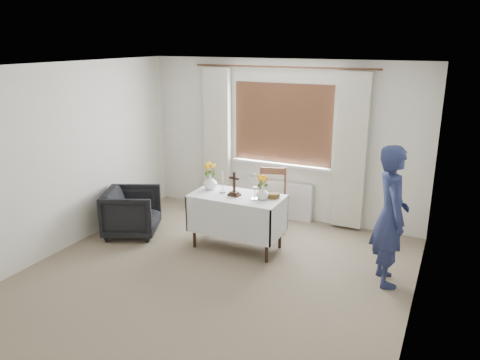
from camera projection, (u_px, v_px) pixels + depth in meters
name	position (u px, v px, depth m)	size (l,w,h in m)	color
ground	(206.00, 284.00, 5.53)	(5.00, 5.00, 0.00)	gray
altar_table	(237.00, 222.00, 6.39)	(1.24, 0.64, 0.76)	white
wooden_chair	(272.00, 200.00, 6.99)	(0.43, 0.43, 0.93)	brown
armchair	(132.00, 212.00, 6.85)	(0.74, 0.76, 0.69)	black
person	(390.00, 216.00, 5.36)	(0.61, 0.40, 1.67)	navy
radiator	(279.00, 199.00, 7.53)	(1.10, 0.10, 0.60)	silver
wooden_cross	(234.00, 184.00, 6.22)	(0.15, 0.11, 0.33)	black
candlestick_left	(223.00, 182.00, 6.33)	(0.09, 0.09, 0.31)	silver
candlestick_right	(255.00, 186.00, 6.08)	(0.10, 0.10, 0.35)	silver
flower_vase_left	(210.00, 182.00, 6.52)	(0.19, 0.19, 0.20)	white
flower_vase_right	(262.00, 193.00, 6.11)	(0.17, 0.17, 0.17)	white
wicker_basket	(273.00, 195.00, 6.19)	(0.17, 0.17, 0.07)	brown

